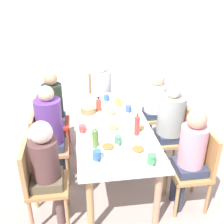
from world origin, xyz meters
name	(u,v)px	position (x,y,z in m)	size (l,w,h in m)	color
ground_plane	(112,172)	(0.00, 0.00, 0.00)	(6.30, 6.30, 0.00)	#A48F89
wall_left	(94,36)	(-2.68, 0.00, 1.30)	(0.12, 4.79, 2.60)	silver
dining_table	(112,129)	(0.00, 0.00, 0.65)	(1.95, 0.86, 0.74)	white
chair_0	(49,119)	(-0.65, -0.81, 0.51)	(0.40, 0.40, 0.90)	red
person_0	(54,107)	(-0.65, -0.72, 0.70)	(0.30, 0.30, 1.19)	#2F3246
chair_1	(160,112)	(-0.65, 0.81, 0.51)	(0.40, 0.40, 0.90)	tan
person_1	(155,101)	(-0.65, 0.72, 0.71)	(0.33, 0.33, 1.16)	#2D3946
chair_2	(39,180)	(0.65, -0.81, 0.51)	(0.40, 0.40, 0.90)	#A57A47
person_2	(47,165)	(0.65, -0.72, 0.69)	(0.30, 0.30, 1.15)	brown
chair_3	(175,134)	(0.00, 0.81, 0.51)	(0.40, 0.40, 0.90)	#A88751
person_3	(170,121)	(0.00, 0.72, 0.72)	(0.33, 0.33, 1.19)	#322C56
chair_4	(45,144)	(0.00, -0.81, 0.51)	(0.40, 0.40, 0.90)	#B77858
person_4	(51,127)	(0.00, -0.72, 0.74)	(0.30, 0.30, 1.25)	#2A2A44
chair_5	(197,166)	(0.65, 0.81, 0.51)	(0.40, 0.40, 0.90)	#A8804A
person_5	(190,152)	(0.65, 0.72, 0.69)	(0.30, 0.30, 1.17)	#313949
chair_6	(101,97)	(-1.35, 0.00, 0.51)	(0.40, 0.40, 0.90)	#B2754A
person_6	(101,89)	(-1.26, 0.00, 0.70)	(0.32, 0.32, 1.15)	#253A4D
plate_0	(138,150)	(0.61, 0.18, 0.75)	(0.23, 0.23, 0.04)	white
plate_1	(108,147)	(0.53, -0.11, 0.75)	(0.23, 0.23, 0.04)	silver
plate_2	(139,128)	(0.18, 0.28, 0.75)	(0.23, 0.23, 0.04)	silver
plate_3	(114,128)	(0.15, 0.00, 0.75)	(0.23, 0.23, 0.04)	white
plate_4	(112,113)	(-0.24, 0.04, 0.75)	(0.21, 0.21, 0.04)	silver
bowl_0	(88,109)	(-0.32, -0.27, 0.78)	(0.20, 0.20, 0.10)	#926F4A
cup_0	(107,98)	(-0.69, 0.02, 0.78)	(0.12, 0.08, 0.08)	#345EA3
cup_1	(83,129)	(0.15, -0.36, 0.77)	(0.12, 0.08, 0.08)	#C74643
cup_2	(118,140)	(0.46, 0.00, 0.78)	(0.11, 0.07, 0.09)	#4A846A
cup_3	(118,102)	(-0.50, 0.16, 0.78)	(0.12, 0.09, 0.10)	#E5BD46
cup_4	(128,109)	(-0.29, 0.26, 0.78)	(0.12, 0.08, 0.08)	#3C5BA7
cup_5	(97,155)	(0.70, -0.24, 0.78)	(0.12, 0.08, 0.10)	#3563A0
cup_6	(152,159)	(0.83, 0.26, 0.78)	(0.12, 0.08, 0.09)	#469259
bottle_0	(137,125)	(0.30, 0.23, 0.86)	(0.06, 0.06, 0.26)	red
bottle_1	(99,104)	(-0.37, -0.12, 0.82)	(0.07, 0.07, 0.19)	red
bottle_2	(95,138)	(0.48, -0.24, 0.84)	(0.06, 0.06, 0.23)	#537934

